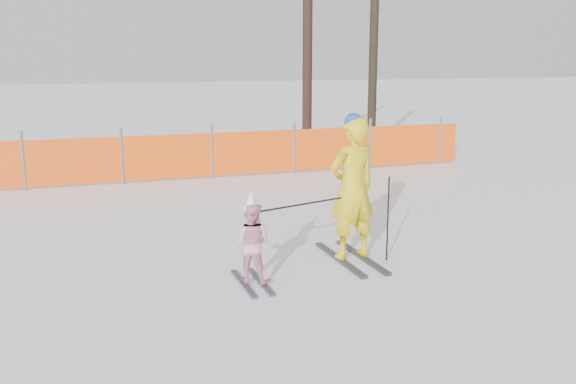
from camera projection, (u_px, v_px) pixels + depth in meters
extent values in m
plane|color=white|center=(301.00, 275.00, 8.26)|extent=(120.00, 120.00, 0.00)
cube|color=black|center=(339.00, 259.00, 8.85)|extent=(0.09, 1.59, 0.04)
cube|color=black|center=(362.00, 257.00, 8.96)|extent=(0.09, 1.59, 0.04)
imported|color=yellow|center=(352.00, 188.00, 8.69)|extent=(0.78, 0.58, 1.94)
sphere|color=#1A4F90|center=(354.00, 122.00, 8.51)|extent=(0.26, 0.26, 0.26)
cube|color=black|center=(244.00, 283.00, 7.93)|extent=(0.09, 1.01, 0.03)
cube|color=black|center=(261.00, 281.00, 8.00)|extent=(0.09, 1.01, 0.03)
imported|color=pink|center=(252.00, 243.00, 7.86)|extent=(0.61, 0.59, 1.00)
cone|color=white|center=(251.00, 200.00, 7.74)|extent=(0.19, 0.19, 0.24)
cylinder|color=black|center=(388.00, 219.00, 8.74)|extent=(0.02, 0.02, 1.18)
cylinder|color=black|center=(304.00, 204.00, 8.25)|extent=(1.33, 0.42, 0.02)
cylinder|color=#595960|center=(23.00, 161.00, 13.35)|extent=(0.06, 0.06, 1.25)
cylinder|color=#595960|center=(122.00, 156.00, 13.99)|extent=(0.06, 0.06, 1.25)
cylinder|color=#595960|center=(212.00, 151.00, 14.63)|extent=(0.06, 0.06, 1.25)
cylinder|color=#595960|center=(294.00, 147.00, 15.28)|extent=(0.06, 0.06, 1.25)
cylinder|color=#595960|center=(370.00, 144.00, 15.92)|extent=(0.06, 0.06, 1.25)
cylinder|color=#595960|center=(440.00, 140.00, 16.56)|extent=(0.06, 0.06, 1.25)
cube|color=#F8530D|center=(133.00, 159.00, 14.08)|extent=(16.46, 0.03, 1.00)
cylinder|color=black|center=(307.00, 52.00, 19.05)|extent=(0.29, 0.29, 5.71)
cylinder|color=black|center=(373.00, 70.00, 19.17)|extent=(0.26, 0.26, 4.69)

